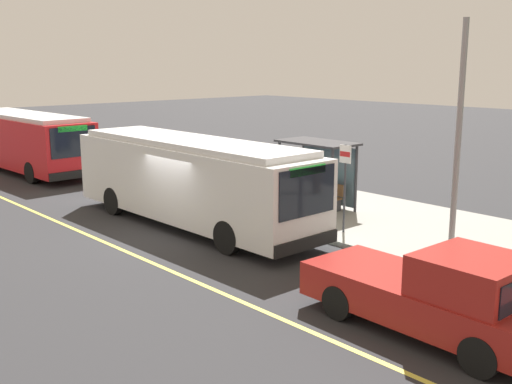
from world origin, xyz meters
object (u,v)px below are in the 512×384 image
pickup_truck (439,296)px  waiting_bench (323,195)px  transit_bus_second (25,140)px  route_sign_post (345,176)px  transit_bus_main (191,179)px

pickup_truck → waiting_bench: 10.63m
transit_bus_second → route_sign_post: size_ratio=3.63×
route_sign_post → waiting_bench: bearing=142.8°
transit_bus_second → waiting_bench: size_ratio=6.35×
transit_bus_second → route_sign_post: 18.53m
transit_bus_main → route_sign_post: bearing=32.4°
pickup_truck → route_sign_post: size_ratio=1.94×
transit_bus_main → transit_bus_second: (-14.01, 0.00, -0.00)m
waiting_bench → transit_bus_second: bearing=-163.1°
transit_bus_second → route_sign_post: (18.33, 2.74, 0.34)m
pickup_truck → transit_bus_main: bearing=172.1°
transit_bus_main → transit_bus_second: 14.01m
waiting_bench → route_sign_post: bearing=-37.2°
transit_bus_second → waiting_bench: (15.67, 4.76, -0.98)m
route_sign_post → pickup_truck: bearing=-35.0°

